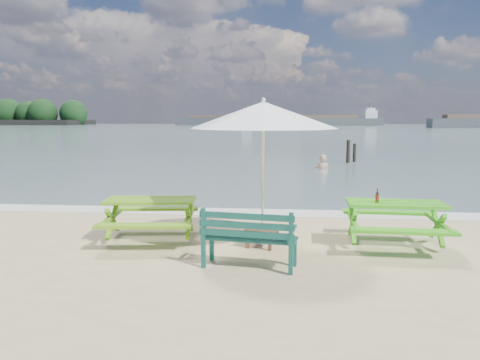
# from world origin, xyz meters

# --- Properties ---
(sea) EXTENTS (300.00, 300.00, 0.00)m
(sea) POSITION_xyz_m (0.00, 85.00, 0.00)
(sea) COLOR slate
(sea) RESTS_ON ground
(foam_strip) EXTENTS (22.00, 0.90, 0.01)m
(foam_strip) POSITION_xyz_m (0.00, 4.60, 0.01)
(foam_strip) COLOR silver
(foam_strip) RESTS_ON ground
(picnic_table_left) EXTENTS (1.81, 1.97, 0.78)m
(picnic_table_left) POSITION_xyz_m (-2.01, 1.90, 0.37)
(picnic_table_left) COLOR #619B17
(picnic_table_left) RESTS_ON ground
(picnic_table_right) EXTENTS (1.72, 1.90, 0.79)m
(picnic_table_right) POSITION_xyz_m (2.39, 1.91, 0.38)
(picnic_table_right) COLOR green
(picnic_table_right) RESTS_ON ground
(park_bench) EXTENTS (1.48, 0.70, 0.88)m
(park_bench) POSITION_xyz_m (-0.07, 0.51, 0.27)
(park_bench) COLOR #10463D
(park_bench) RESTS_ON ground
(side_table) EXTENTS (0.63, 0.63, 0.33)m
(side_table) POSITION_xyz_m (0.07, 1.67, 0.17)
(side_table) COLOR brown
(side_table) RESTS_ON ground
(patio_umbrella) EXTENTS (3.16, 3.16, 2.53)m
(patio_umbrella) POSITION_xyz_m (0.07, 1.67, 2.30)
(patio_umbrella) COLOR silver
(patio_umbrella) RESTS_ON ground
(beer_bottle) EXTENTS (0.06, 0.06, 0.25)m
(beer_bottle) POSITION_xyz_m (2.06, 1.85, 0.87)
(beer_bottle) COLOR #8B4F14
(beer_bottle) RESTS_ON picnic_table_right
(swimmer) EXTENTS (0.73, 0.53, 1.87)m
(swimmer) POSITION_xyz_m (2.11, 14.72, -0.30)
(swimmer) COLOR tan
(swimmer) RESTS_ON ground
(mooring_pilings) EXTENTS (0.58, 0.78, 1.36)m
(mooring_pilings) POSITION_xyz_m (3.75, 17.69, 0.44)
(mooring_pilings) COLOR black
(mooring_pilings) RESTS_ON ground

